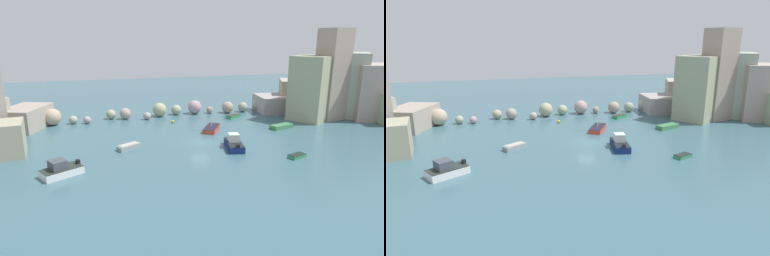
% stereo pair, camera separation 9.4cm
% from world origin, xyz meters
% --- Properties ---
extents(cove_water, '(160.00, 160.00, 0.00)m').
position_xyz_m(cove_water, '(0.00, 0.00, 0.00)').
color(cove_water, '#3A606C').
rests_on(cove_water, ground).
extents(cliff_headland_right, '(22.79, 22.35, 15.78)m').
position_xyz_m(cliff_headland_right, '(29.80, 9.28, 4.68)').
color(cliff_headland_right, tan).
rests_on(cliff_headland_right, ground).
extents(rock_breakwater, '(40.99, 4.22, 2.79)m').
position_xyz_m(rock_breakwater, '(-1.02, 16.95, 1.15)').
color(rock_breakwater, tan).
rests_on(rock_breakwater, ground).
extents(channel_buoy, '(0.50, 0.50, 0.50)m').
position_xyz_m(channel_buoy, '(-1.17, 11.86, 0.25)').
color(channel_buoy, gold).
rests_on(channel_buoy, cove_water).
extents(moored_boat_0, '(3.10, 2.42, 0.58)m').
position_xyz_m(moored_boat_0, '(10.39, 12.38, 0.29)').
color(moored_boat_0, '#318E56').
rests_on(moored_boat_0, cove_water).
extents(moored_boat_1, '(2.91, 5.17, 1.87)m').
position_xyz_m(moored_boat_1, '(3.43, -3.70, 0.62)').
color(moored_boat_1, navy).
rests_on(moored_boat_1, cove_water).
extents(moored_boat_2, '(3.28, 2.58, 0.68)m').
position_xyz_m(moored_boat_2, '(-9.93, -0.06, 0.33)').
color(moored_boat_2, gray).
rests_on(moored_boat_2, cove_water).
extents(moored_boat_3, '(2.45, 1.71, 0.43)m').
position_xyz_m(moored_boat_3, '(9.34, -9.25, 0.22)').
color(moored_boat_3, '#388555').
rests_on(moored_boat_3, cove_water).
extents(moored_boat_4, '(4.62, 3.88, 1.78)m').
position_xyz_m(moored_boat_4, '(-17.74, -6.84, 0.64)').
color(moored_boat_4, silver).
rests_on(moored_boat_4, cove_water).
extents(moored_boat_5, '(4.06, 2.43, 0.65)m').
position_xyz_m(moored_boat_5, '(14.83, 3.31, 0.32)').
color(moored_boat_5, '#42814F').
rests_on(moored_boat_5, cove_water).
extents(moored_boat_6, '(4.15, 5.08, 5.36)m').
position_xyz_m(moored_boat_6, '(3.59, 5.38, 0.35)').
color(moored_boat_6, red).
rests_on(moored_boat_6, cove_water).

